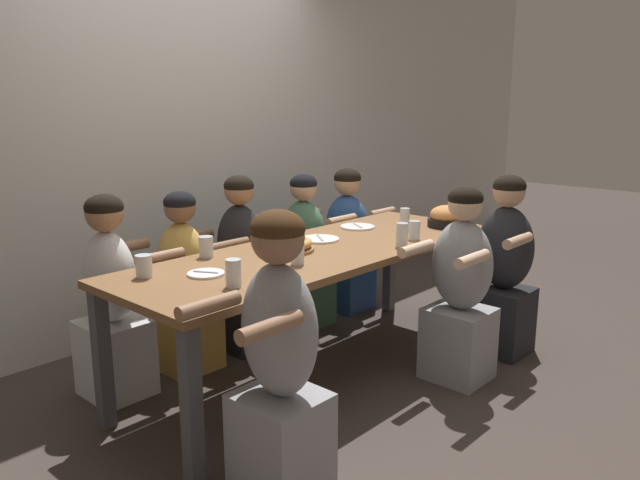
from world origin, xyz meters
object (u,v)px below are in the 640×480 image
(diner_near_left, at_px, (279,365))
(drinking_glass_g, at_px, (402,236))
(empty_plate_c, at_px, (206,274))
(diner_far_center, at_px, (242,271))
(drinking_glass_a, at_px, (298,253))
(drinking_glass_e, at_px, (144,267))
(diner_far_midleft, at_px, (185,290))
(empty_plate_b, at_px, (320,239))
(skillet_bowl, at_px, (447,217))
(drinking_glass_c, at_px, (206,247))
(drinking_glass_b, at_px, (233,273))
(diner_far_midright, at_px, (304,257))
(diner_far_left, at_px, (112,305))
(diner_near_right, at_px, (503,273))
(pizza_board_main, at_px, (285,245))
(drinking_glass_f, at_px, (405,220))
(diner_far_right, at_px, (347,245))
(diner_near_midright, at_px, (460,293))
(drinking_glass_d, at_px, (414,231))
(empty_plate_a, at_px, (357,227))

(diner_near_left, bearing_deg, drinking_glass_g, -75.93)
(empty_plate_c, relative_size, diner_far_center, 0.16)
(drinking_glass_a, xyz_separation_m, drinking_glass_e, (-0.66, 0.38, -0.01))
(drinking_glass_a, distance_m, diner_far_midleft, 0.86)
(empty_plate_b, distance_m, diner_far_center, 0.59)
(skillet_bowl, xyz_separation_m, drinking_glass_c, (-1.58, 0.53, -0.00))
(drinking_glass_b, bearing_deg, diner_far_midright, 32.11)
(drinking_glass_g, bearing_deg, diner_far_left, 143.92)
(diner_near_right, distance_m, diner_far_midright, 1.36)
(pizza_board_main, distance_m, drinking_glass_f, 0.94)
(skillet_bowl, distance_m, drinking_glass_f, 0.31)
(diner_near_right, xyz_separation_m, diner_far_right, (0.00, 1.27, -0.02))
(drinking_glass_a, xyz_separation_m, drinking_glass_c, (-0.22, 0.47, -0.00))
(diner_far_midleft, distance_m, diner_near_midright, 1.59)
(empty_plate_c, bearing_deg, diner_far_right, 18.41)
(empty_plate_c, height_order, diner_far_midright, diner_far_midright)
(empty_plate_c, height_order, diner_far_center, diner_far_center)
(drinking_glass_d, distance_m, diner_far_midleft, 1.41)
(empty_plate_b, relative_size, diner_far_midright, 0.22)
(diner_far_right, xyz_separation_m, diner_near_midright, (-0.53, -1.27, 0.01))
(pizza_board_main, relative_size, diner_near_right, 0.29)
(diner_near_midright, bearing_deg, drinking_glass_e, 59.31)
(empty_plate_a, xyz_separation_m, diner_far_midleft, (-1.08, 0.43, -0.27))
(pizza_board_main, distance_m, diner_far_left, 0.98)
(drinking_glass_b, distance_m, diner_far_left, 0.91)
(diner_near_right, relative_size, diner_far_midleft, 1.06)
(diner_far_right, xyz_separation_m, diner_far_center, (-1.05, 0.00, 0.01))
(drinking_glass_e, bearing_deg, diner_far_left, 84.11)
(diner_far_right, bearing_deg, skillet_bowl, 1.44)
(pizza_board_main, relative_size, drinking_glass_f, 2.34)
(diner_far_left, bearing_deg, diner_far_midright, 90.00)
(drinking_glass_e, bearing_deg, drinking_glass_b, -66.85)
(empty_plate_c, xyz_separation_m, drinking_glass_c, (0.22, 0.28, 0.05))
(diner_near_right, distance_m, diner_near_midright, 0.53)
(diner_near_right, height_order, diner_far_right, diner_near_right)
(empty_plate_b, bearing_deg, drinking_glass_d, -45.55)
(empty_plate_a, bearing_deg, diner_far_right, 46.20)
(drinking_glass_a, distance_m, drinking_glass_c, 0.52)
(drinking_glass_e, height_order, diner_far_midleft, diner_far_midleft)
(diner_near_right, relative_size, diner_far_left, 1.02)
(diner_far_midright, bearing_deg, empty_plate_b, -37.43)
(drinking_glass_c, xyz_separation_m, drinking_glass_d, (1.11, -0.58, -0.01))
(empty_plate_c, bearing_deg, drinking_glass_b, -97.86)
(drinking_glass_e, bearing_deg, drinking_glass_g, -22.04)
(skillet_bowl, height_order, drinking_glass_e, skillet_bowl)
(empty_plate_b, bearing_deg, diner_far_midleft, 142.68)
(diner_far_midright, height_order, diner_far_left, diner_far_left)
(skillet_bowl, distance_m, drinking_glass_c, 1.67)
(empty_plate_a, distance_m, drinking_glass_a, 0.99)
(drinking_glass_e, relative_size, drinking_glass_g, 0.79)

